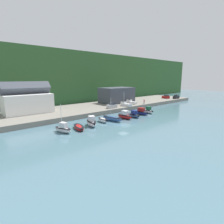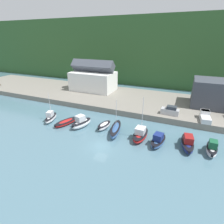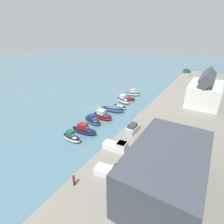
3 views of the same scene
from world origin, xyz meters
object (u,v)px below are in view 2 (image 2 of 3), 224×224
at_px(moored_boat_6, 158,141).
at_px(moored_boat_4, 116,129).
at_px(moored_boat_5, 140,134).
at_px(moored_boat_7, 187,143).
at_px(moored_boat_2, 81,123).
at_px(moored_boat_3, 104,126).
at_px(moored_boat_8, 212,149).
at_px(parked_car_1, 170,111).
at_px(pickup_truck_1, 205,116).
at_px(dog_on_quay, 1,85).
at_px(moored_boat_0, 51,117).
at_px(moored_boat_1, 66,122).

bearing_deg(moored_boat_6, moored_boat_4, -175.65).
bearing_deg(moored_boat_5, moored_boat_7, 5.60).
xyz_separation_m(moored_boat_2, moored_boat_3, (5.05, 1.39, -0.40)).
bearing_deg(moored_boat_4, moored_boat_2, 172.10).
distance_m(moored_boat_4, moored_boat_8, 18.15).
height_order(moored_boat_8, parked_car_1, parked_car_1).
distance_m(moored_boat_7, parked_car_1, 11.80).
xyz_separation_m(moored_boat_8, pickup_truck_1, (-0.77, 11.27, 1.38)).
relative_size(moored_boat_5, parked_car_1, 2.02).
relative_size(moored_boat_8, pickup_truck_1, 0.99).
distance_m(moored_boat_3, dog_on_quay, 52.30).
xyz_separation_m(moored_boat_2, moored_boat_8, (26.30, 0.69, -0.13)).
bearing_deg(moored_boat_6, pickup_truck_1, 65.69).
xyz_separation_m(moored_boat_2, moored_boat_4, (8.16, 0.58, -0.25)).
relative_size(moored_boat_2, pickup_truck_1, 1.18).
xyz_separation_m(moored_boat_7, moored_boat_8, (3.97, -0.32, 0.03)).
bearing_deg(dog_on_quay, moored_boat_5, 101.28).
bearing_deg(dog_on_quay, moored_boat_3, 100.17).
height_order(moored_boat_0, dog_on_quay, moored_boat_0).
bearing_deg(moored_boat_1, moored_boat_0, -163.05).
relative_size(moored_boat_3, moored_boat_5, 0.53).
height_order(moored_boat_5, moored_boat_6, moored_boat_5).
height_order(moored_boat_1, moored_boat_4, moored_boat_4).
relative_size(moored_boat_3, moored_boat_6, 0.81).
bearing_deg(parked_car_1, moored_boat_4, 142.29).
xyz_separation_m(moored_boat_0, moored_boat_2, (8.56, 0.23, 0.13)).
height_order(moored_boat_3, moored_boat_4, moored_boat_4).
distance_m(moored_boat_1, moored_boat_8, 30.45).
distance_m(moored_boat_8, parked_car_1, 14.04).
relative_size(moored_boat_0, pickup_truck_1, 1.47).
bearing_deg(moored_boat_8, dog_on_quay, 172.11).
bearing_deg(moored_boat_4, moored_boat_6, -17.45).
xyz_separation_m(moored_boat_1, moored_boat_2, (4.13, 0.20, 0.59)).
xyz_separation_m(moored_boat_5, parked_car_1, (4.32, 11.39, 1.46)).
height_order(moored_boat_2, moored_boat_3, moored_boat_2).
xyz_separation_m(moored_boat_6, moored_boat_7, (5.10, 1.29, 0.05)).
height_order(moored_boat_2, pickup_truck_1, pickup_truck_1).
xyz_separation_m(moored_boat_4, pickup_truck_1, (17.37, 11.38, 1.50)).
distance_m(moored_boat_1, pickup_truck_1, 32.11).
bearing_deg(moored_boat_8, moored_boat_2, -175.78).
height_order(moored_boat_1, moored_boat_5, moored_boat_5).
height_order(moored_boat_0, moored_boat_2, moored_boat_0).
height_order(moored_boat_0, pickup_truck_1, moored_boat_0).
height_order(moored_boat_3, moored_boat_8, moored_boat_8).
bearing_deg(moored_boat_6, moored_boat_7, 24.05).
relative_size(moored_boat_3, moored_boat_4, 0.61).
height_order(moored_boat_2, parked_car_1, parked_car_1).
bearing_deg(moored_boat_3, moored_boat_1, -162.48).
height_order(moored_boat_0, moored_boat_3, moored_boat_0).
bearing_deg(moored_boat_2, moored_boat_5, 17.36).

